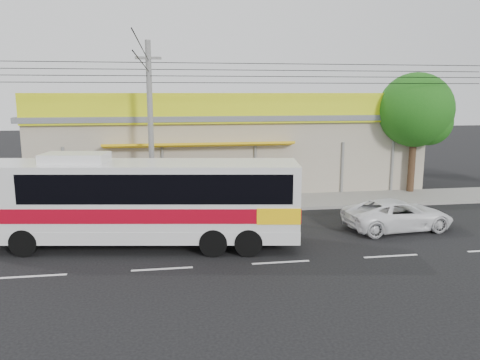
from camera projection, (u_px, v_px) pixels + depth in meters
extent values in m
plane|color=black|center=(266.00, 240.00, 18.38)|extent=(120.00, 120.00, 0.00)
cube|color=gray|center=(242.00, 203.00, 24.19)|extent=(30.00, 3.20, 0.15)
cube|color=#A49984|center=(227.00, 151.00, 29.26)|extent=(22.00, 8.00, 4.20)
cube|color=#53555A|center=(227.00, 115.00, 28.85)|extent=(22.60, 8.60, 0.30)
cube|color=#D8E614|center=(237.00, 108.00, 24.75)|extent=(22.00, 0.24, 1.60)
cube|color=red|center=(199.00, 109.00, 24.42)|extent=(9.00, 0.10, 1.20)
cube|color=#15791D|center=(354.00, 108.00, 25.71)|extent=(2.40, 0.10, 1.10)
cube|color=navy|center=(400.00, 108.00, 26.12)|extent=(2.20, 0.10, 1.10)
cube|color=red|center=(59.00, 109.00, 23.35)|extent=(3.00, 0.10, 1.10)
cube|color=#E2B10C|center=(200.00, 145.00, 24.62)|extent=(10.00, 1.20, 0.37)
cube|color=silver|center=(142.00, 199.00, 17.30)|extent=(11.68, 4.11, 2.77)
cube|color=#A40719|center=(143.00, 208.00, 17.36)|extent=(11.73, 4.15, 0.52)
cube|color=yellow|center=(276.00, 208.00, 17.37)|extent=(1.88, 2.65, 0.57)
cube|color=black|center=(160.00, 183.00, 17.19)|extent=(9.80, 3.85, 1.05)
cube|color=silver|center=(75.00, 158.00, 17.01)|extent=(2.47, 1.67, 0.34)
cylinder|color=black|center=(24.00, 243.00, 16.47)|extent=(1.03, 0.45, 0.99)
cylinder|color=black|center=(49.00, 226.00, 18.59)|extent=(1.03, 0.45, 0.99)
cylinder|color=black|center=(248.00, 243.00, 16.49)|extent=(1.03, 0.45, 0.99)
cylinder|color=black|center=(247.00, 226.00, 18.61)|extent=(1.03, 0.45, 0.99)
imported|color=maroon|center=(33.00, 196.00, 23.46)|extent=(1.83, 0.66, 0.96)
imported|color=black|center=(10.00, 205.00, 21.16)|extent=(1.92, 1.19, 1.12)
imported|color=white|center=(398.00, 215.00, 19.73)|extent=(4.77, 2.53, 1.28)
cylinder|color=#60605E|center=(151.00, 128.00, 22.20)|extent=(0.26, 0.26, 8.10)
cube|color=#60605E|center=(148.00, 58.00, 21.61)|extent=(1.22, 0.12, 0.12)
cylinder|color=#351F15|center=(412.00, 164.00, 26.56)|extent=(0.39, 0.39, 3.47)
sphere|color=#134D10|center=(415.00, 110.00, 26.01)|extent=(4.12, 4.12, 4.12)
sphere|color=#134D10|center=(429.00, 122.00, 25.91)|extent=(2.60, 2.60, 2.60)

